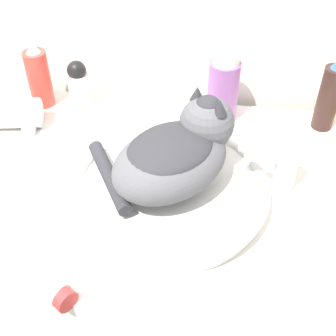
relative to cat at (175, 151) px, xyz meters
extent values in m
cube|color=white|center=(-0.01, 0.03, -0.51)|extent=(1.06, 0.61, 0.80)
cylinder|color=silver|center=(-0.01, -0.01, -0.10)|extent=(0.37, 0.37, 0.03)
torus|color=silver|center=(-0.01, -0.01, -0.08)|extent=(0.39, 0.39, 0.02)
ellipsoid|color=#56565B|center=(-0.01, -0.01, -0.01)|extent=(0.29, 0.30, 0.11)
ellipsoid|color=#2D2D33|center=(-0.01, -0.01, 0.02)|extent=(0.22, 0.23, 0.05)
sphere|color=#56565B|center=(0.05, 0.06, 0.03)|extent=(0.11, 0.11, 0.11)
sphere|color=#2D2D33|center=(0.05, 0.06, 0.06)|extent=(0.06, 0.06, 0.06)
cone|color=#2D2D33|center=(0.08, 0.04, 0.08)|extent=(0.03, 0.03, 0.03)
cone|color=#2D2D33|center=(0.03, 0.08, 0.08)|extent=(0.03, 0.03, 0.03)
cylinder|color=#2D2D33|center=(-0.12, -0.03, -0.05)|extent=(0.12, 0.18, 0.03)
cylinder|color=silver|center=(0.22, 0.05, -0.08)|extent=(0.04, 0.04, 0.07)
cylinder|color=silver|center=(0.17, 0.03, -0.02)|extent=(0.11, 0.05, 0.08)
cylinder|color=silver|center=(0.22, 0.05, -0.02)|extent=(0.05, 0.05, 0.05)
cylinder|color=#93569E|center=(0.08, 0.27, -0.04)|extent=(0.07, 0.07, 0.15)
cylinder|color=white|center=(0.08, 0.27, 0.05)|extent=(0.06, 0.06, 0.03)
cylinder|color=#331E19|center=(0.32, 0.27, -0.03)|extent=(0.05, 0.05, 0.16)
cylinder|color=white|center=(-0.27, 0.27, -0.07)|extent=(0.05, 0.05, 0.09)
sphere|color=black|center=(-0.27, 0.27, -0.01)|extent=(0.05, 0.05, 0.05)
cylinder|color=#DB3D33|center=(-0.37, 0.27, -0.04)|extent=(0.06, 0.06, 0.14)
cone|color=white|center=(-0.37, 0.27, 0.04)|extent=(0.03, 0.03, 0.02)
cylinder|color=silver|center=(-0.21, -0.23, -0.10)|extent=(0.13, 0.10, 0.03)
cylinder|color=red|center=(-0.14, -0.27, -0.10)|extent=(0.04, 0.04, 0.04)
cylinder|color=silver|center=(-0.42, 0.17, -0.08)|extent=(0.18, 0.10, 0.07)
cylinder|color=silver|center=(-0.37, 0.18, -0.10)|extent=(0.05, 0.10, 0.03)
cube|color=silver|center=(0.29, -0.12, -0.10)|extent=(0.07, 0.04, 0.02)
camera|label=1|loc=(0.08, -0.66, 0.57)|focal=50.00mm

